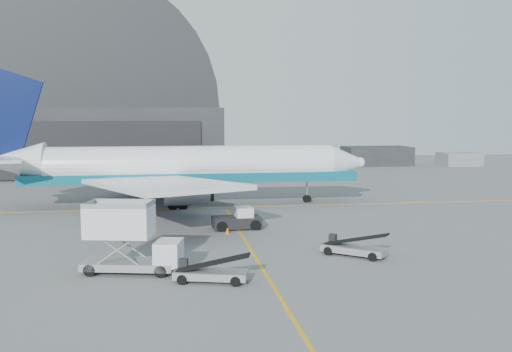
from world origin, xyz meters
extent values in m
plane|color=#565659|center=(0.00, 0.00, 0.00)|extent=(200.00, 200.00, 0.00)
cube|color=#C99112|center=(0.00, 20.00, 0.01)|extent=(80.00, 0.25, 0.02)
cube|color=#C99112|center=(0.00, -2.00, 0.01)|extent=(0.25, 40.00, 0.02)
cube|color=black|center=(-22.00, 65.00, 6.00)|extent=(50.00, 28.00, 12.00)
cube|color=black|center=(-22.00, 50.90, 5.00)|extent=(42.00, 0.40, 9.50)
cube|color=black|center=(38.00, 72.00, 0.00)|extent=(14.00, 8.00, 4.00)
cube|color=gray|center=(55.00, 68.00, 0.00)|extent=(8.00, 6.00, 2.80)
cylinder|color=white|center=(-3.57, 22.27, 4.84)|extent=(33.54, 4.47, 4.47)
cone|color=white|center=(15.25, 22.27, 4.84)|extent=(4.10, 4.47, 4.47)
sphere|color=white|center=(17.11, 22.27, 4.84)|extent=(1.30, 1.30, 1.30)
cone|color=white|center=(-23.60, 22.27, 5.40)|extent=(6.52, 4.47, 4.47)
cube|color=black|center=(14.13, 22.27, 5.40)|extent=(2.42, 2.05, 0.65)
cube|color=#0D5A70|center=(-3.57, 22.27, 3.40)|extent=(39.13, 4.52, 1.12)
cube|color=white|center=(-7.30, 11.09, 3.91)|extent=(17.18, 22.84, 1.36)
cube|color=white|center=(-7.30, 33.45, 3.91)|extent=(17.18, 22.84, 1.36)
cube|color=white|center=(-24.07, 18.08, 5.96)|extent=(5.70, 7.80, 0.33)
cube|color=white|center=(-24.07, 26.47, 5.96)|extent=(5.70, 7.80, 0.33)
cube|color=#08123F|center=(-24.54, 22.27, 10.90)|extent=(8.64, 0.47, 10.73)
cylinder|color=gray|center=(-4.50, 14.82, 2.42)|extent=(4.84, 2.52, 2.52)
cylinder|color=gray|center=(-4.50, 29.73, 2.42)|extent=(4.84, 2.52, 2.52)
cylinder|color=#A5A5AA|center=(10.40, 22.27, 1.30)|extent=(0.26, 0.26, 2.61)
cylinder|color=black|center=(10.40, 22.27, 0.42)|extent=(1.02, 0.33, 1.02)
cylinder|color=black|center=(-5.44, 19.29, 0.51)|extent=(1.21, 0.42, 1.21)
cylinder|color=black|center=(-5.44, 25.26, 0.51)|extent=(1.21, 0.42, 1.21)
cube|color=gray|center=(-9.08, -6.75, 0.57)|extent=(6.62, 3.75, 0.52)
cube|color=silver|center=(-6.44, -7.32, 1.40)|extent=(2.13, 2.69, 1.66)
cube|color=black|center=(-5.68, -7.48, 1.66)|extent=(0.50, 1.95, 0.93)
cube|color=silver|center=(-9.69, -6.62, 3.53)|extent=(4.81, 3.46, 2.08)
cylinder|color=black|center=(-6.98, -8.32, 0.42)|extent=(0.88, 0.48, 0.83)
cylinder|color=black|center=(-6.52, -6.19, 0.42)|extent=(0.88, 0.48, 0.83)
cylinder|color=black|center=(-11.65, -7.31, 0.42)|extent=(0.88, 0.48, 0.83)
cylinder|color=black|center=(-11.19, -5.18, 0.42)|extent=(0.88, 0.48, 0.83)
cube|color=black|center=(-0.11, 7.27, 0.62)|extent=(4.66, 2.76, 1.02)
cube|color=silver|center=(0.57, 7.32, 1.53)|extent=(1.71, 2.13, 1.02)
cylinder|color=black|center=(1.54, 6.24, 0.45)|extent=(1.04, 0.46, 1.02)
cylinder|color=black|center=(1.40, 8.50, 0.45)|extent=(1.04, 0.46, 1.02)
cylinder|color=black|center=(-1.61, 6.05, 0.45)|extent=(1.04, 0.46, 1.02)
cylinder|color=black|center=(-1.76, 8.30, 0.45)|extent=(1.04, 0.46, 1.02)
cube|color=gray|center=(-3.78, -9.84, 0.48)|extent=(4.95, 2.77, 0.48)
cube|color=black|center=(-3.78, -9.84, 1.23)|extent=(5.11, 2.34, 1.36)
cube|color=black|center=(-5.48, -8.77, 1.01)|extent=(0.63, 0.55, 0.64)
cylinder|color=black|center=(-2.32, -11.01, 0.32)|extent=(0.69, 0.43, 0.64)
cylinder|color=black|center=(-1.93, -9.57, 0.32)|extent=(0.69, 0.43, 0.64)
cylinder|color=black|center=(-5.62, -10.12, 0.32)|extent=(0.69, 0.43, 0.64)
cylinder|color=black|center=(-5.23, -8.68, 0.32)|extent=(0.69, 0.43, 0.64)
cube|color=gray|center=(7.48, -4.65, 0.50)|extent=(4.81, 4.38, 0.50)
cube|color=black|center=(7.48, -4.65, 1.27)|extent=(4.70, 4.16, 1.41)
cube|color=black|center=(6.33, -2.91, 1.05)|extent=(0.71, 0.69, 0.66)
cylinder|color=black|center=(8.35, -6.38, 0.33)|extent=(0.69, 0.64, 0.66)
cylinder|color=black|center=(9.34, -5.18, 0.33)|extent=(0.69, 0.64, 0.66)
cylinder|color=black|center=(5.62, -4.12, 0.33)|extent=(0.69, 0.64, 0.66)
cylinder|color=black|center=(6.61, -2.93, 0.33)|extent=(0.69, 0.64, 0.66)
cube|color=#F16107|center=(-1.21, 4.91, 0.02)|extent=(0.40, 0.40, 0.03)
cone|color=#F16107|center=(-1.21, 4.91, 0.29)|extent=(0.40, 0.40, 0.57)
camera|label=1|loc=(-6.28, -45.52, 10.63)|focal=40.00mm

